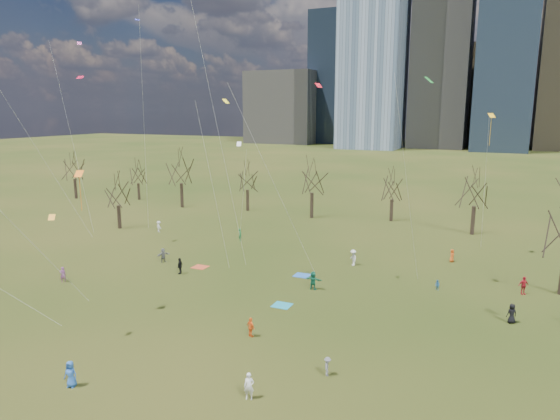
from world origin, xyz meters
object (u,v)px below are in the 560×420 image
at_px(blanket_teal, 282,305).
at_px(person_1, 249,386).
at_px(blanket_navy, 302,275).
at_px(person_0, 71,374).
at_px(blanket_crimson, 200,267).
at_px(person_4, 251,327).

relative_size(blanket_teal, person_1, 0.96).
bearing_deg(person_1, blanket_navy, 83.21).
bearing_deg(person_0, blanket_teal, 56.64).
xyz_separation_m(blanket_teal, blanket_navy, (-1.37, 8.24, 0.00)).
height_order(person_0, person_1, person_0).
distance_m(blanket_crimson, person_1, 26.27).
xyz_separation_m(person_1, person_4, (-3.72, 7.42, -0.06)).
relative_size(blanket_teal, person_0, 0.94).
relative_size(blanket_navy, blanket_crimson, 1.00).
relative_size(blanket_teal, blanket_crimson, 1.00).
distance_m(person_0, person_4, 12.80).
height_order(person_0, person_4, person_0).
bearing_deg(person_1, person_0, 176.67).
relative_size(person_1, person_4, 1.08).
distance_m(blanket_teal, blanket_crimson, 14.07).
height_order(blanket_teal, person_4, person_4).
relative_size(blanket_teal, blanket_navy, 1.00).
bearing_deg(person_0, blanket_crimson, 91.74).
bearing_deg(blanket_crimson, blanket_navy, 9.85).
distance_m(person_1, person_4, 8.30).
xyz_separation_m(person_0, person_4, (6.99, 10.73, -0.08)).
height_order(blanket_crimson, person_1, person_1).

